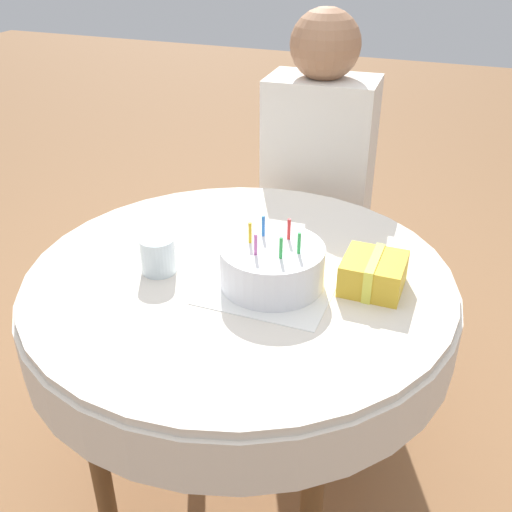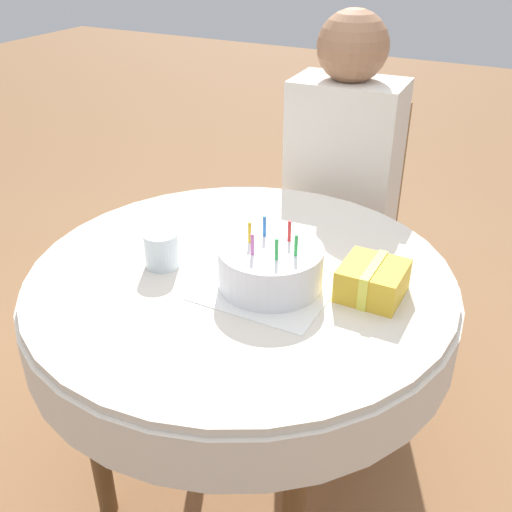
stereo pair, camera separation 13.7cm
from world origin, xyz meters
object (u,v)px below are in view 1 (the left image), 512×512
object	(u,v)px
person	(318,163)
gift_box	(373,273)
drinking_glass	(158,255)
chair	(320,218)
birthday_cake	(272,265)

from	to	relation	value
person	gift_box	world-z (taller)	person
person	drinking_glass	distance (m)	0.78
chair	drinking_glass	bearing A→B (deg)	-104.11
gift_box	birthday_cake	bearing A→B (deg)	-162.83
birthday_cake	gift_box	world-z (taller)	birthday_cake
person	drinking_glass	world-z (taller)	person
chair	person	world-z (taller)	person
drinking_glass	person	bearing A→B (deg)	77.35
chair	birthday_cake	size ratio (longest dim) A/B	3.86
birthday_cake	drinking_glass	bearing A→B (deg)	-171.21
drinking_glass	birthday_cake	bearing A→B (deg)	8.79
person	gift_box	xyz separation A→B (m)	(0.32, -0.66, 0.02)
chair	person	xyz separation A→B (m)	(0.00, -0.09, 0.24)
person	gift_box	size ratio (longest dim) A/B	8.59
drinking_glass	chair	bearing A→B (deg)	78.89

